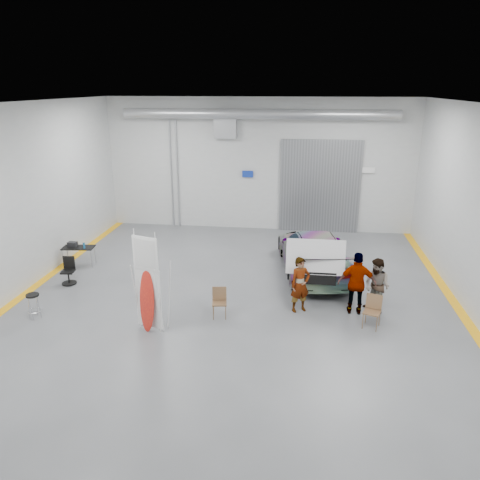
# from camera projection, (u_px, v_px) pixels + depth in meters

# --- Properties ---
(ground) EXTENTS (16.00, 16.00, 0.00)m
(ground) POSITION_uv_depth(u_px,v_px,m) (234.00, 302.00, 14.72)
(ground) COLOR #55575C
(ground) RESTS_ON ground
(room_shell) EXTENTS (14.02, 16.18, 6.01)m
(room_shell) POSITION_uv_depth(u_px,v_px,m) (250.00, 161.00, 15.49)
(room_shell) COLOR #B5B8BA
(room_shell) RESTS_ON ground
(sedan_car) EXTENTS (2.95, 5.58, 1.54)m
(sedan_car) POSITION_uv_depth(u_px,v_px,m) (313.00, 252.00, 16.85)
(sedan_car) COLOR silver
(sedan_car) RESTS_ON ground
(person_a) EXTENTS (0.74, 0.65, 1.71)m
(person_a) POSITION_uv_depth(u_px,v_px,m) (300.00, 285.00, 13.87)
(person_a) COLOR #8D664D
(person_a) RESTS_ON ground
(person_b) EXTENTS (1.03, 1.01, 1.67)m
(person_b) POSITION_uv_depth(u_px,v_px,m) (377.00, 286.00, 13.83)
(person_b) COLOR slate
(person_b) RESTS_ON ground
(person_c) EXTENTS (1.13, 0.51, 1.91)m
(person_c) POSITION_uv_depth(u_px,v_px,m) (357.00, 283.00, 13.70)
(person_c) COLOR brown
(person_c) RESTS_ON ground
(surfboard_display) EXTENTS (0.79, 0.41, 2.90)m
(surfboard_display) POSITION_uv_depth(u_px,v_px,m) (150.00, 292.00, 12.62)
(surfboard_display) COLOR white
(surfboard_display) RESTS_ON ground
(folding_chair_near) EXTENTS (0.48, 0.49, 0.88)m
(folding_chair_near) POSITION_uv_depth(u_px,v_px,m) (220.00, 308.00, 13.68)
(folding_chair_near) COLOR brown
(folding_chair_near) RESTS_ON ground
(folding_chair_far) EXTENTS (0.56, 0.59, 0.93)m
(folding_chair_far) POSITION_uv_depth(u_px,v_px,m) (371.00, 318.00, 13.08)
(folding_chair_far) COLOR brown
(folding_chair_far) RESTS_ON ground
(shop_stool) EXTENTS (0.39, 0.39, 0.76)m
(shop_stool) POSITION_uv_depth(u_px,v_px,m) (34.00, 306.00, 13.56)
(shop_stool) COLOR black
(shop_stool) RESTS_ON ground
(work_table) EXTENTS (1.21, 0.71, 0.94)m
(work_table) POSITION_uv_depth(u_px,v_px,m) (77.00, 247.00, 17.47)
(work_table) COLOR #95979D
(work_table) RESTS_ON ground
(office_chair) EXTENTS (0.49, 0.49, 0.93)m
(office_chair) POSITION_uv_depth(u_px,v_px,m) (69.00, 272.00, 15.95)
(office_chair) COLOR black
(office_chair) RESTS_ON ground
(trunk_lid) EXTENTS (1.80, 1.09, 0.04)m
(trunk_lid) POSITION_uv_depth(u_px,v_px,m) (316.00, 254.00, 14.34)
(trunk_lid) COLOR silver
(trunk_lid) RESTS_ON sedan_car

